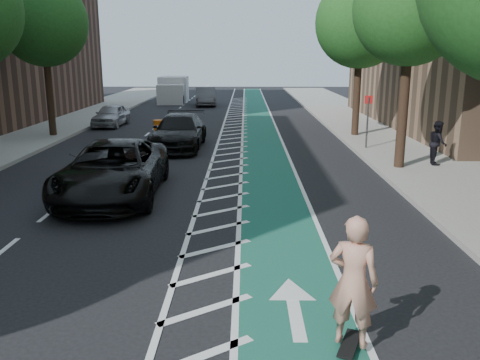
{
  "coord_description": "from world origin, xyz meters",
  "views": [
    {
      "loc": [
        2.16,
        -10.62,
        4.21
      ],
      "look_at": [
        2.02,
        1.98,
        1.1
      ],
      "focal_mm": 38.0,
      "sensor_mm": 36.0,
      "label": 1
    }
  ],
  "objects_px": {
    "skateboarder": "(353,281)",
    "suv_far": "(179,132)",
    "suv_near": "(113,170)",
    "barrel_a": "(108,179)"
  },
  "relations": [
    {
      "from": "skateboarder",
      "to": "suv_near",
      "type": "xyz_separation_m",
      "value": [
        -5.53,
        8.24,
        -0.25
      ]
    },
    {
      "from": "suv_near",
      "to": "suv_far",
      "type": "distance_m",
      "value": 8.35
    },
    {
      "from": "skateboarder",
      "to": "suv_near",
      "type": "relative_size",
      "value": 0.32
    },
    {
      "from": "skateboarder",
      "to": "barrel_a",
      "type": "relative_size",
      "value": 2.3
    },
    {
      "from": "skateboarder",
      "to": "suv_far",
      "type": "xyz_separation_m",
      "value": [
        -4.6,
        16.54,
        -0.31
      ]
    },
    {
      "from": "suv_near",
      "to": "suv_far",
      "type": "bearing_deg",
      "value": 81.45
    },
    {
      "from": "suv_near",
      "to": "barrel_a",
      "type": "distance_m",
      "value": 0.89
    },
    {
      "from": "skateboarder",
      "to": "barrel_a",
      "type": "height_order",
      "value": "skateboarder"
    },
    {
      "from": "skateboarder",
      "to": "suv_near",
      "type": "distance_m",
      "value": 9.93
    },
    {
      "from": "suv_far",
      "to": "barrel_a",
      "type": "xyz_separation_m",
      "value": [
        -1.3,
        -7.62,
        -0.37
      ]
    }
  ]
}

